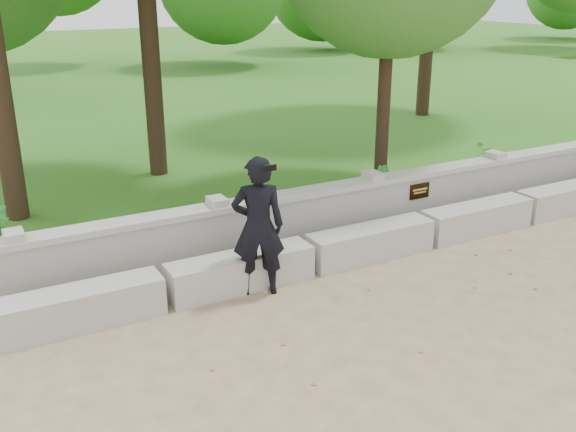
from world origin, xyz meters
The scene contains 7 objects.
ground centered at (0.00, 0.00, 0.00)m, with size 80.00×80.00×0.00m, color tan.
lawn centered at (0.00, 14.00, 0.12)m, with size 40.00×22.00×0.25m, color #2A5F18.
concrete_bench centered at (0.00, 1.90, 0.22)m, with size 11.90×0.45×0.45m.
parapet_wall centered at (0.00, 2.60, 0.46)m, with size 12.50×0.35×0.90m.
man_main centered at (-2.86, 1.68, 0.88)m, with size 0.75×0.70×1.76m.
shrub_b centered at (0.27, 3.30, 0.53)m, with size 0.31×0.25×0.56m, color #2E862D.
shrub_c centered at (2.74, 3.44, 0.56)m, with size 0.55×0.48×0.61m, color #2E862D.
Camera 1 is at (-6.00, -4.83, 3.67)m, focal length 40.00 mm.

